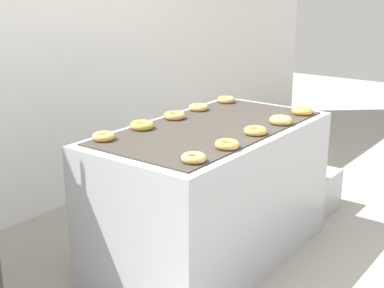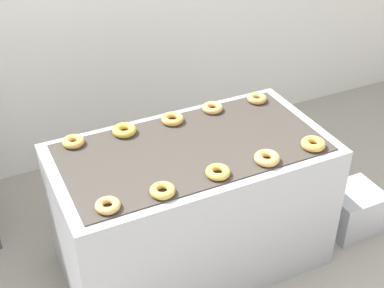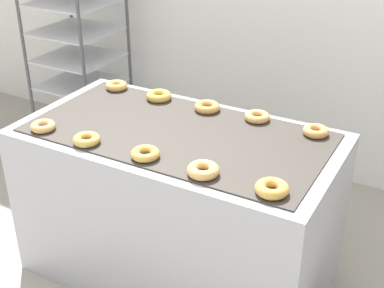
% 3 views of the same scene
% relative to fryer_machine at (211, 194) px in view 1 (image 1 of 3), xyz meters
% --- Properties ---
extents(wall_back, '(8.00, 0.05, 2.80)m').
position_rel_fryer_machine_xyz_m(wall_back, '(-0.00, 1.45, 0.96)').
color(wall_back, white).
rests_on(wall_back, ground_plane).
extents(fryer_machine, '(1.59, 0.85, 0.88)m').
position_rel_fryer_machine_xyz_m(fryer_machine, '(0.00, 0.00, 0.00)').
color(fryer_machine, '#A8AAB2').
rests_on(fryer_machine, ground_plane).
extents(glaze_bin, '(0.35, 0.32, 0.31)m').
position_rel_fryer_machine_xyz_m(glaze_bin, '(1.12, -0.21, -0.28)').
color(glaze_bin, '#A8AAB2').
rests_on(glaze_bin, ground_plane).
extents(donut_near_leftmost, '(0.12, 0.12, 0.04)m').
position_rel_fryer_machine_xyz_m(donut_near_leftmost, '(-0.60, -0.30, 0.46)').
color(donut_near_leftmost, tan).
rests_on(donut_near_leftmost, fryer_machine).
extents(donut_near_left, '(0.13, 0.13, 0.04)m').
position_rel_fryer_machine_xyz_m(donut_near_left, '(-0.31, -0.31, 0.46)').
color(donut_near_left, gold).
rests_on(donut_near_left, fryer_machine).
extents(donut_near_center, '(0.13, 0.13, 0.04)m').
position_rel_fryer_machine_xyz_m(donut_near_center, '(0.01, -0.30, 0.46)').
color(donut_near_center, gold).
rests_on(donut_near_center, fryer_machine).
extents(donut_near_right, '(0.14, 0.14, 0.05)m').
position_rel_fryer_machine_xyz_m(donut_near_right, '(0.30, -0.30, 0.46)').
color(donut_near_right, tan).
rests_on(donut_near_right, fryer_machine).
extents(donut_near_rightmost, '(0.14, 0.14, 0.05)m').
position_rel_fryer_machine_xyz_m(donut_near_rightmost, '(0.61, -0.30, 0.46)').
color(donut_near_rightmost, gold).
rests_on(donut_near_rightmost, fryer_machine).
extents(donut_far_leftmost, '(0.13, 0.13, 0.04)m').
position_rel_fryer_machine_xyz_m(donut_far_leftmost, '(-0.60, 0.31, 0.46)').
color(donut_far_leftmost, '#DCA24F').
rests_on(donut_far_leftmost, fryer_machine).
extents(donut_far_left, '(0.14, 0.14, 0.04)m').
position_rel_fryer_machine_xyz_m(donut_far_left, '(-0.29, 0.30, 0.46)').
color(donut_far_left, gold).
rests_on(donut_far_left, fryer_machine).
extents(donut_far_center, '(0.14, 0.14, 0.04)m').
position_rel_fryer_machine_xyz_m(donut_far_center, '(0.01, 0.30, 0.46)').
color(donut_far_center, '#D5954A').
rests_on(donut_far_center, fryer_machine).
extents(donut_far_right, '(0.13, 0.13, 0.04)m').
position_rel_fryer_machine_xyz_m(donut_far_right, '(0.29, 0.31, 0.46)').
color(donut_far_right, '#DD9E57').
rests_on(donut_far_right, fryer_machine).
extents(donut_far_rightmost, '(0.13, 0.13, 0.04)m').
position_rel_fryer_machine_xyz_m(donut_far_rightmost, '(0.61, 0.30, 0.46)').
color(donut_far_rightmost, '#D99250').
rests_on(donut_far_rightmost, fryer_machine).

